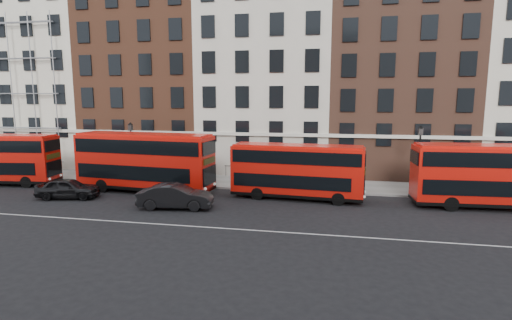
% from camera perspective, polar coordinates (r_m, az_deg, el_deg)
% --- Properties ---
extents(ground, '(120.00, 120.00, 0.00)m').
position_cam_1_polar(ground, '(25.75, -5.02, -8.21)').
color(ground, black).
rests_on(ground, ground).
extents(pavement, '(80.00, 5.00, 0.15)m').
position_cam_1_polar(pavement, '(35.61, -0.30, -3.26)').
color(pavement, gray).
rests_on(pavement, ground).
extents(kerb, '(80.00, 0.30, 0.16)m').
position_cam_1_polar(kerb, '(33.22, -1.16, -4.13)').
color(kerb, gray).
rests_on(kerb, ground).
extents(road_centre_line, '(70.00, 0.12, 0.01)m').
position_cam_1_polar(road_centre_line, '(23.93, -6.38, -9.56)').
color(road_centre_line, white).
rests_on(road_centre_line, ground).
extents(building_terrace, '(64.00, 11.95, 22.00)m').
position_cam_1_polar(building_terrace, '(42.22, 1.33, 12.50)').
color(building_terrace, beige).
rests_on(building_terrace, ground).
extents(bus_b, '(11.53, 3.79, 4.76)m').
position_cam_1_polar(bus_b, '(33.36, -15.70, -0.09)').
color(bus_b, red).
rests_on(bus_b, ground).
extents(bus_c, '(9.96, 3.12, 4.12)m').
position_cam_1_polar(bus_c, '(29.96, 5.82, -1.45)').
color(bus_c, red).
rests_on(bus_c, ground).
extents(bus_d, '(10.63, 3.10, 4.41)m').
position_cam_1_polar(bus_d, '(31.66, 30.79, -1.82)').
color(bus_d, red).
rests_on(bus_d, ground).
extents(car_rear, '(4.85, 2.72, 1.56)m').
position_cam_1_polar(car_rear, '(33.49, -25.28, -3.66)').
color(car_rear, black).
rests_on(car_rear, ground).
extents(car_front, '(5.28, 2.47, 1.68)m').
position_cam_1_polar(car_front, '(28.13, -11.43, -5.12)').
color(car_front, black).
rests_on(car_front, ground).
extents(lamp_post_left, '(0.44, 0.44, 5.33)m').
position_cam_1_polar(lamp_post_left, '(36.79, -17.36, 1.47)').
color(lamp_post_left, black).
rests_on(lamp_post_left, pavement).
extents(lamp_post_right, '(0.44, 0.44, 5.33)m').
position_cam_1_polar(lamp_post_right, '(33.46, 22.28, 0.52)').
color(lamp_post_right, black).
rests_on(lamp_post_right, pavement).
extents(iron_railings, '(6.60, 0.06, 1.00)m').
position_cam_1_polar(iron_railings, '(37.61, 0.37, -1.71)').
color(iron_railings, black).
rests_on(iron_railings, pavement).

